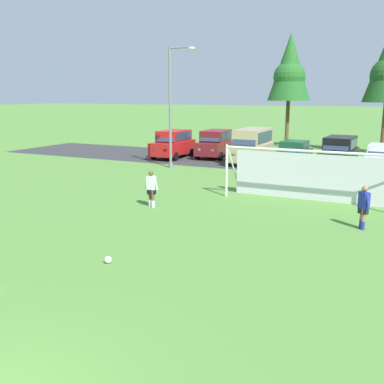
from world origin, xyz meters
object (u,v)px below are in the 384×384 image
player_striker_near (363,207)px  player_defender_far (151,189)px  parked_car_slot_left (215,143)px  soccer_goal (306,173)px  parked_car_slot_center_left (252,145)px  parked_car_slot_center (293,153)px  street_lamp (172,107)px  soccer_ball (108,260)px  parked_car_slot_center_right (339,152)px  parked_car_slot_right (382,157)px  parked_car_slot_far_left (173,144)px

player_striker_near → player_defender_far: (-8.74, -0.61, 0.00)m
player_striker_near → parked_car_slot_left: bearing=128.9°
soccer_goal → parked_car_slot_left: 15.20m
soccer_goal → parked_car_slot_center_left: bearing=120.5°
parked_car_slot_center → street_lamp: (-7.17, -4.75, 3.25)m
soccer_ball → player_striker_near: bearing=47.2°
player_striker_near → parked_car_slot_center_right: size_ratio=0.35×
parked_car_slot_center_right → soccer_goal: bearing=-90.8°
parked_car_slot_center → parked_car_slot_right: size_ratio=1.00×
parked_car_slot_far_left → street_lamp: street_lamp is taller
player_striker_near → parked_car_slot_right: (-0.10, 14.43, 0.05)m
parked_car_slot_right → soccer_ball: bearing=-106.5°
parked_car_slot_center → parked_car_slot_center_right: parked_car_slot_center_right is taller
soccer_ball → parked_car_slot_right: (6.33, 21.37, 0.77)m
soccer_goal → player_striker_near: bearing=-51.5°
soccer_ball → parked_car_slot_center: 21.05m
parked_car_slot_center → street_lamp: bearing=-146.5°
player_defender_far → parked_car_slot_left: bearing=103.0°
parked_car_slot_center → parked_car_slot_center_right: bearing=-3.5°
parked_car_slot_center → parked_car_slot_right: (5.77, 0.34, 0.00)m
parked_car_slot_left → soccer_ball: bearing=-74.9°
soccer_ball → parked_car_slot_left: parked_car_slot_left is taller
soccer_goal → parked_car_slot_center_right: (0.14, 10.27, -0.18)m
parked_car_slot_far_left → parked_car_slot_center: (9.52, 0.34, -0.24)m
player_striker_near → parked_car_slot_center_left: parked_car_slot_center_left is taller
soccer_goal → street_lamp: bearing=150.6°
parked_car_slot_far_left → parked_car_slot_center: bearing=2.0°
parked_car_slot_left → parked_car_slot_right: bearing=-4.7°
player_striker_near → street_lamp: bearing=144.4°
parked_car_slot_center_right → parked_car_slot_far_left: bearing=-179.3°
player_striker_near → parked_car_slot_right: size_ratio=0.38×
street_lamp → parked_car_slot_center: bearing=33.5°
player_defender_far → parked_car_slot_right: 17.35m
parked_car_slot_center → parked_car_slot_left: bearing=168.4°
parked_car_slot_center_left → parked_car_slot_left: bearing=153.4°
parked_car_slot_far_left → parked_car_slot_center_left: parked_car_slot_center_left is taller
player_defender_far → parked_car_slot_left: 16.48m
parked_car_slot_left → parked_car_slot_center_left: bearing=-26.6°
soccer_ball → street_lamp: size_ratio=0.03×
parked_car_slot_far_left → parked_car_slot_center_left: size_ratio=0.96×
parked_car_slot_left → parked_car_slot_center_right: 9.83m
player_defender_far → street_lamp: street_lamp is taller
soccer_goal → parked_car_slot_right: soccer_goal is taller
parked_car_slot_left → parked_car_slot_center: bearing=-11.6°
player_striker_near → parked_car_slot_center_right: bearing=101.2°
player_defender_far → parked_car_slot_center_left: parked_car_slot_center_left is taller
player_defender_far → street_lamp: size_ratio=0.21×
player_striker_near → parked_car_slot_center_left: (-8.76, 13.60, 0.52)m
parked_car_slot_far_left → parked_car_slot_left: size_ratio=0.98×
player_defender_far → parked_car_slot_center_left: 14.22m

